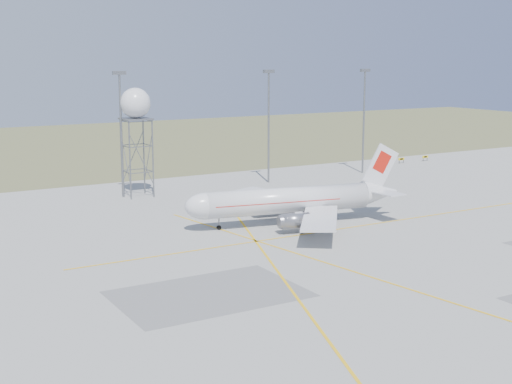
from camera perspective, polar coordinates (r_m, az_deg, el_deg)
ground at (r=70.12m, az=17.00°, el=-8.53°), size 400.00×400.00×0.00m
grass_strip at (r=192.09m, az=-15.35°, el=3.55°), size 400.00×120.00×0.03m
mast_b at (r=117.56m, az=-10.75°, el=5.38°), size 2.20×0.50×20.50m
mast_c at (r=129.70m, az=1.02°, el=6.04°), size 2.20×0.50×20.50m
mast_d at (r=142.40m, az=8.64°, el=6.33°), size 2.20×0.50×20.50m
taxi_sign_near at (r=158.21m, az=11.55°, el=2.58°), size 1.60×0.17×1.20m
taxi_sign_far at (r=162.95m, az=13.39°, el=2.74°), size 1.60×0.17×1.20m
airliner_main at (r=97.67m, az=2.81°, el=-0.71°), size 31.30×29.98×10.70m
radar_tower at (r=118.09m, az=-9.55°, el=4.44°), size 4.93×4.93×17.84m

